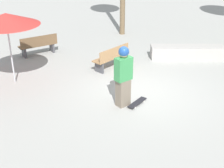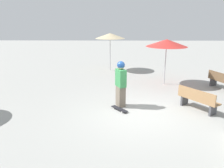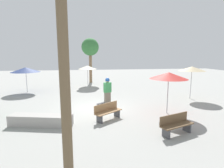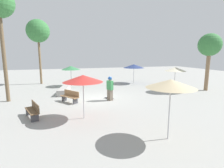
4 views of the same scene
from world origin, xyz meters
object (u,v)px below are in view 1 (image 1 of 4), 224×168
(bench_far, at_px, (112,57))
(shade_umbrella_red, at_px, (6,19))
(skateboard, at_px, (137,103))
(bench_near, at_px, (38,45))
(skater_main, at_px, (123,75))
(concrete_ledge, at_px, (187,52))

(bench_far, relative_size, shade_umbrella_red, 0.65)
(skateboard, relative_size, bench_far, 0.47)
(skateboard, height_order, shade_umbrella_red, shade_umbrella_red)
(skateboard, xyz_separation_m, bench_far, (0.08, -2.99, 0.37))
(bench_near, xyz_separation_m, bench_far, (-2.67, 2.18, 0.00))
(skateboard, xyz_separation_m, bench_near, (2.75, -5.16, 0.37))
(skateboard, distance_m, bench_near, 5.86)
(skater_main, distance_m, shade_umbrella_red, 4.21)
(bench_near, height_order, shade_umbrella_red, shade_umbrella_red)
(bench_near, xyz_separation_m, shade_umbrella_red, (0.89, 2.68, 1.78))
(skater_main, relative_size, skateboard, 2.48)
(concrete_ledge, height_order, shade_umbrella_red, shade_umbrella_red)
(skater_main, xyz_separation_m, bench_near, (2.31, -5.11, -0.57))
(bench_far, xyz_separation_m, shade_umbrella_red, (3.56, 0.50, 1.78))
(skater_main, xyz_separation_m, concrete_ledge, (-3.65, -3.25, -0.73))
(bench_near, distance_m, shade_umbrella_red, 3.34)
(concrete_ledge, relative_size, bench_far, 1.98)
(skateboard, relative_size, bench_near, 0.45)
(skater_main, bearing_deg, shade_umbrella_red, 118.55)
(skater_main, height_order, bench_near, skater_main)
(skater_main, xyz_separation_m, skateboard, (-0.43, 0.06, -0.93))
(bench_far, bearing_deg, skateboard, -123.84)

